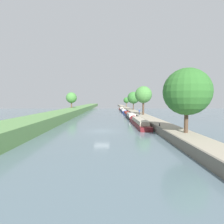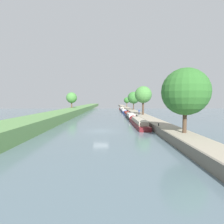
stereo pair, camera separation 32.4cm
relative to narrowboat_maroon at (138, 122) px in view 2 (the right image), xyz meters
The scene contains 17 objects.
ground_plane 9.95m from the narrowboat_maroon, 136.71° to the right, with size 160.00×160.00×0.00m, color slate.
left_grassy_bank 20.58m from the narrowboat_maroon, 160.66° to the right, with size 6.64×260.00×1.99m.
right_towpath 7.55m from the narrowboat_maroon, 64.45° to the right, with size 3.26×260.00×1.04m.
stone_quay 6.98m from the narrowboat_maroon, 77.55° to the right, with size 0.25×260.00×1.09m.
narrowboat_maroon is the anchor object (origin of this frame).
narrowboat_black 14.02m from the narrowboat_maroon, 89.98° to the left, with size 2.05×10.53×2.14m.
narrowboat_blue 26.43m from the narrowboat_maroon, 89.80° to the left, with size 1.90×12.48×1.81m.
narrowboat_navy 42.13m from the narrowboat_maroon, 89.99° to the left, with size 1.93×15.90×1.84m.
narrowboat_red 57.52m from the narrowboat_maroon, 89.85° to the left, with size 1.90×14.68×2.08m.
tree_rightbank_near 15.84m from the narrowboat_maroon, 75.87° to the right, with size 5.82×5.82×8.02m.
tree_rightbank_midnear 15.23m from the narrowboat_maroon, 75.73° to the left, with size 4.66×4.66×7.91m.
tree_rightbank_midfar 40.89m from the narrowboat_maroon, 84.01° to the left, with size 5.07×5.07×7.60m.
tree_rightbank_far 68.67m from the narrowboat_maroon, 86.76° to the left, with size 3.37×3.37×5.66m.
tree_leftbank_downstream 43.09m from the narrowboat_maroon, 119.89° to the left, with size 4.32×4.32×6.23m.
person_walking 13.40m from the narrowboat_maroon, 80.14° to the left, with size 0.34×0.34×1.66m.
mooring_bollard_near 8.83m from the narrowboat_maroon, 77.34° to the right, with size 0.16×0.16×0.45m.
mooring_bollard_far 64.56m from the narrowboat_maroon, 88.29° to the left, with size 0.16×0.16×0.45m.
Camera 2 is at (1.61, -30.03, 5.13)m, focal length 29.23 mm.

